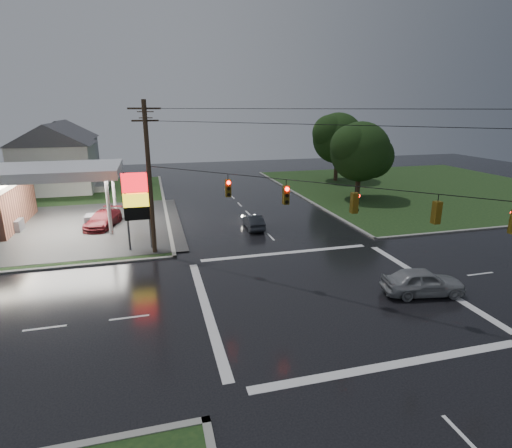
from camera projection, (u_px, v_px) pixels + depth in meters
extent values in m
plane|color=black|center=(325.00, 293.00, 23.37)|extent=(120.00, 120.00, 0.00)
cube|color=black|center=(422.00, 188.00, 53.88)|extent=(36.00, 36.00, 0.08)
cube|color=#2D2D2D|center=(30.00, 230.00, 35.12)|extent=(26.00, 18.00, 0.02)
cylinder|color=silver|center=(109.00, 206.00, 33.39)|extent=(0.30, 0.30, 5.00)
cylinder|color=silver|center=(114.00, 192.00, 38.95)|extent=(0.30, 0.30, 5.00)
cube|color=silver|center=(47.00, 171.00, 34.18)|extent=(12.00, 8.00, 0.80)
cube|color=white|center=(47.00, 176.00, 34.30)|extent=(11.40, 7.40, 0.04)
cube|color=#59595E|center=(17.00, 226.00, 34.75)|extent=(0.80, 1.60, 1.10)
cube|color=#59595E|center=(90.00, 221.00, 36.22)|extent=(0.80, 1.60, 1.10)
cylinder|color=#59595E|center=(127.00, 212.00, 29.49)|extent=(0.16, 0.16, 6.00)
cylinder|color=#59595E|center=(149.00, 211.00, 29.88)|extent=(0.16, 0.16, 6.00)
cube|color=red|center=(136.00, 183.00, 29.07)|extent=(2.00, 0.35, 1.40)
cube|color=yellow|center=(137.00, 200.00, 29.43)|extent=(2.00, 0.35, 1.00)
cube|color=black|center=(138.00, 213.00, 29.71)|extent=(2.00, 0.35, 1.00)
cylinder|color=#382619|center=(150.00, 180.00, 28.30)|extent=(0.32, 0.32, 11.00)
cube|color=#382619|center=(144.00, 108.00, 26.92)|extent=(2.20, 0.12, 0.12)
cube|color=#382619|center=(145.00, 121.00, 27.15)|extent=(1.80, 0.12, 0.12)
cylinder|color=#382619|center=(148.00, 147.00, 54.81)|extent=(0.32, 0.32, 10.50)
cube|color=#382619|center=(145.00, 112.00, 53.50)|extent=(2.20, 0.12, 0.12)
cube|color=#382619|center=(146.00, 118.00, 53.72)|extent=(1.80, 0.12, 0.12)
cube|color=#59470C|center=(228.00, 188.00, 25.04)|extent=(0.34, 0.34, 1.10)
cylinder|color=#FF0C07|center=(229.00, 183.00, 24.74)|extent=(0.22, 0.08, 0.22)
cube|color=#59470C|center=(286.00, 195.00, 23.09)|extent=(0.34, 0.34, 1.10)
cylinder|color=#FF0C07|center=(287.00, 189.00, 22.80)|extent=(0.22, 0.08, 0.22)
cube|color=#59470C|center=(354.00, 203.00, 21.15)|extent=(0.34, 0.34, 1.10)
cylinder|color=#FF0C07|center=(358.00, 196.00, 21.09)|extent=(0.08, 0.22, 0.22)
cube|color=#59470C|center=(436.00, 213.00, 19.21)|extent=(0.34, 0.34, 1.10)
cylinder|color=#FF0C07|center=(435.00, 204.00, 19.29)|extent=(0.22, 0.08, 0.22)
cube|color=silver|center=(56.00, 168.00, 50.75)|extent=(9.00, 8.00, 6.00)
cube|color=gray|center=(102.00, 186.00, 52.79)|extent=(1.60, 4.80, 0.80)
cube|color=silver|center=(65.00, 158.00, 61.64)|extent=(9.00, 8.00, 6.00)
cube|color=gray|center=(103.00, 173.00, 63.67)|extent=(1.60, 4.80, 0.80)
cylinder|color=black|center=(358.00, 178.00, 46.52)|extent=(0.56, 0.56, 5.04)
sphere|color=black|center=(360.00, 152.00, 45.66)|extent=(6.80, 6.80, 6.80)
sphere|color=black|center=(372.00, 157.00, 46.53)|extent=(5.10, 5.10, 5.10)
sphere|color=black|center=(352.00, 146.00, 44.75)|extent=(4.76, 4.76, 4.76)
cylinder|color=black|center=(336.00, 162.00, 58.31)|extent=(0.56, 0.56, 5.60)
sphere|color=black|center=(338.00, 138.00, 57.35)|extent=(7.20, 7.20, 7.20)
sphere|color=black|center=(348.00, 143.00, 58.27)|extent=(5.40, 5.40, 5.40)
sphere|color=black|center=(330.00, 133.00, 56.40)|extent=(5.04, 5.04, 5.04)
imported|color=#202328|center=(253.00, 222.00, 35.70)|extent=(1.50, 3.94, 1.28)
imported|color=gray|center=(423.00, 282.00, 23.03)|extent=(4.89, 2.65, 1.58)
imported|color=#591419|center=(103.00, 219.00, 36.04)|extent=(3.52, 5.50, 1.48)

